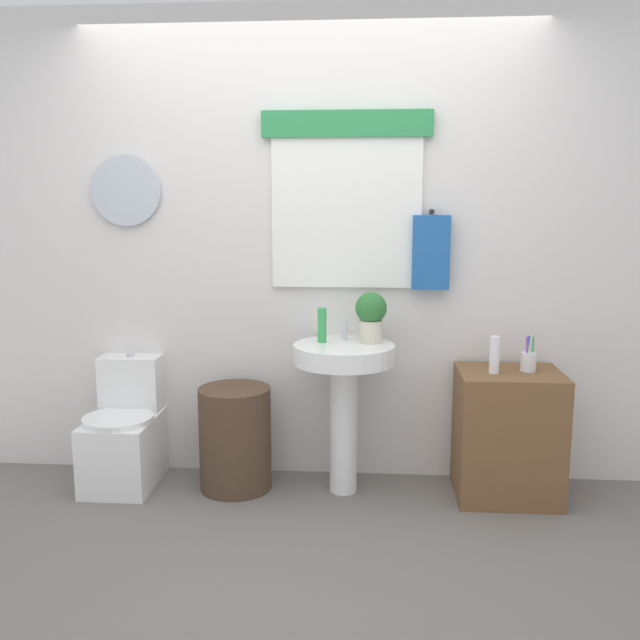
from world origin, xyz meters
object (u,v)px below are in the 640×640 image
pedestal_sink (344,380)px  soap_bottle (322,325)px  wooden_cabinet (507,434)px  lotion_bottle (495,355)px  toilet (125,435)px  toothbrush_cup (528,361)px  laundry_hamper (235,438)px  potted_plant (371,315)px

pedestal_sink → soap_bottle: bearing=157.4°
wooden_cabinet → lotion_bottle: 0.45m
toilet → toothbrush_cup: toothbrush_cup is taller
toilet → soap_bottle: soap_bottle is taller
toilet → wooden_cabinet: (2.09, -0.03, 0.07)m
soap_bottle → toothbrush_cup: bearing=-1.6°
soap_bottle → lotion_bottle: bearing=-5.7°
laundry_hamper → pedestal_sink: pedestal_sink is taller
soap_bottle → potted_plant: potted_plant is taller
laundry_hamper → soap_bottle: soap_bottle is taller
laundry_hamper → toothbrush_cup: bearing=0.7°
soap_bottle → lotion_bottle: size_ratio=0.95×
laundry_hamper → pedestal_sink: (0.59, -0.00, 0.34)m
wooden_cabinet → soap_bottle: 1.14m
potted_plant → lotion_bottle: (0.64, -0.10, -0.19)m
toilet → potted_plant: 1.53m
soap_bottle → potted_plant: size_ratio=0.69×
soap_bottle → laundry_hamper: bearing=-174.0°
wooden_cabinet → toothbrush_cup: size_ratio=3.70×
wooden_cabinet → lotion_bottle: (-0.09, -0.04, 0.44)m
laundry_hamper → potted_plant: 1.01m
laundry_hamper → potted_plant: (0.73, 0.06, 0.69)m
laundry_hamper → wooden_cabinet: size_ratio=0.83×
potted_plant → toothbrush_cup: potted_plant is taller
wooden_cabinet → toilet: bearing=179.1°
wooden_cabinet → laundry_hamper: bearing=180.0°
laundry_hamper → soap_bottle: size_ratio=3.06×
soap_bottle → toilet: bearing=-179.1°
toilet → pedestal_sink: pedestal_sink is taller
laundry_hamper → pedestal_sink: size_ratio=0.69×
laundry_hamper → soap_bottle: (0.47, 0.05, 0.63)m
wooden_cabinet → toothbrush_cup: 0.41m
toilet → toothbrush_cup: size_ratio=3.86×
lotion_bottle → toothbrush_cup: bearing=17.8°
pedestal_sink → toothbrush_cup: toothbrush_cup is taller
toilet → wooden_cabinet: toilet is taller
toilet → wooden_cabinet: 2.09m
lotion_bottle → toothbrush_cup: size_ratio=1.05×
wooden_cabinet → toothbrush_cup: bearing=12.1°
toilet → potted_plant: potted_plant is taller
lotion_bottle → toilet: bearing=177.9°
potted_plant → toothbrush_cup: 0.86m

